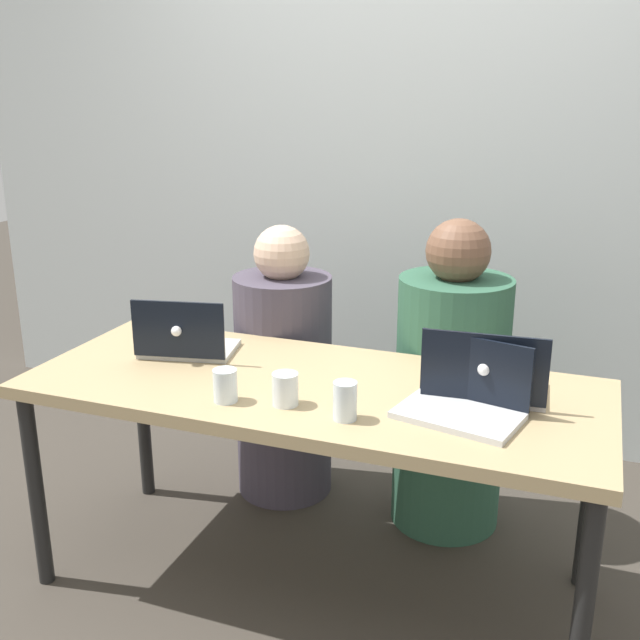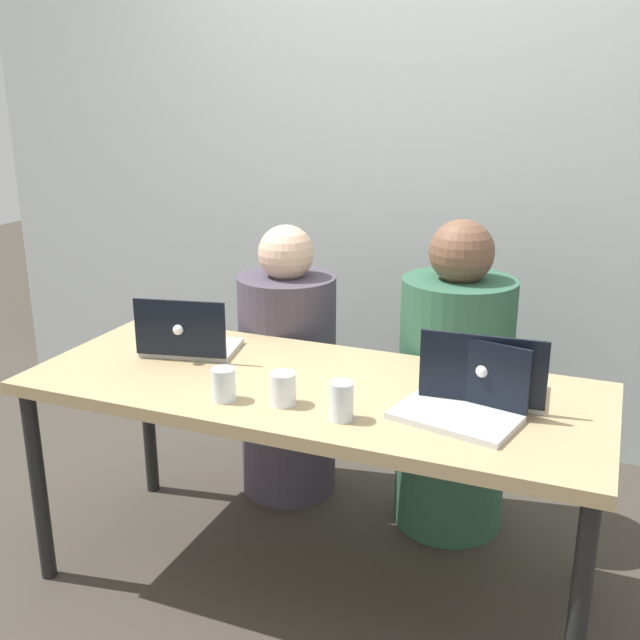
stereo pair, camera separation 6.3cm
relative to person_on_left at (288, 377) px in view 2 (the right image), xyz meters
The scene contains 11 objects.
ground_plane 0.79m from the person_on_left, 58.69° to the right, with size 12.00×12.00×0.00m, color #3E3730.
back_wall 1.10m from the person_on_left, 67.00° to the left, with size 4.58×0.10×2.38m, color silver.
desk 0.65m from the person_on_left, 58.69° to the right, with size 1.76×0.71×0.71m.
person_on_left is the anchor object (origin of this frame).
person_on_right 0.66m from the person_on_left, ahead, with size 0.42×0.42×1.15m.
laptop_back_left 0.56m from the person_on_left, 108.65° to the right, with size 0.34×0.27×0.21m.
laptop_back_right 0.99m from the person_on_left, 28.94° to the right, with size 0.36×0.26×0.21m.
laptop_front_right 1.04m from the person_on_left, 37.00° to the right, with size 0.36×0.28×0.20m.
water_glass_center 0.83m from the person_on_left, 66.15° to the right, with size 0.07×0.07×0.09m.
water_glass_left 0.81m from the person_on_left, 79.00° to the right, with size 0.07×0.07×0.10m.
water_glass_right 0.94m from the person_on_left, 55.98° to the right, with size 0.07×0.07×0.11m.
Camera 2 is at (0.82, -1.94, 1.57)m, focal length 42.00 mm.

